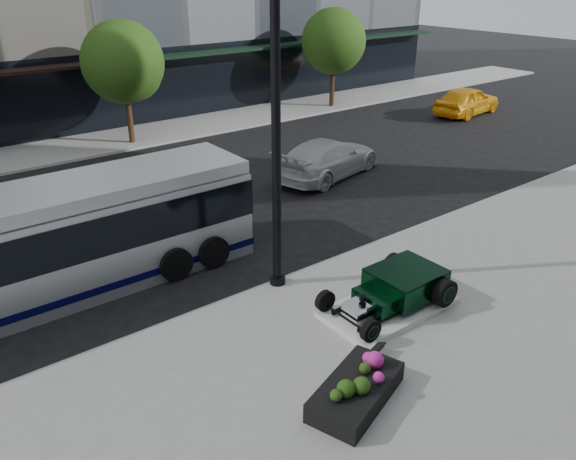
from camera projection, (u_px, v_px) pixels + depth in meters
ground at (271, 244)px, 17.70m from camera, size 120.00×120.00×0.00m
sidewalk_far at (105, 142)px, 27.73m from camera, size 70.00×4.00×0.12m
street_trees at (126, 65)px, 26.11m from camera, size 29.80×3.80×5.70m
display_plinth at (389, 307)px, 14.11m from camera, size 3.40×1.80×0.15m
hot_rod at (399, 285)px, 14.08m from camera, size 3.22×2.00×0.81m
info_plaque at (376, 351)px, 12.42m from camera, size 0.47×0.40×0.31m
lamppost at (276, 156)px, 13.78m from camera, size 0.43×0.43×7.82m
flower_planter at (356, 390)px, 11.08m from camera, size 2.45×1.77×0.72m
transit_bus at (27, 249)px, 14.18m from camera, size 12.12×2.88×2.92m
white_sedan at (328, 158)px, 23.12m from camera, size 5.74×3.41×1.56m
yellow_taxi at (467, 101)px, 32.74m from camera, size 5.03×2.49×1.65m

